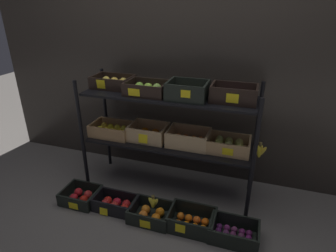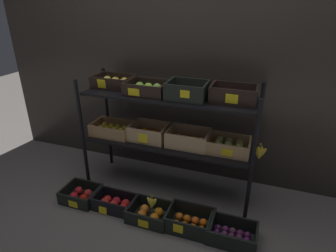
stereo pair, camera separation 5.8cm
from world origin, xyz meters
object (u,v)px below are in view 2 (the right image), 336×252
crate_ground_left_apple_red (115,203)px  crate_ground_tangerine (190,222)px  crate_ground_orange (150,214)px  display_rack (168,119)px  crate_ground_plum (232,235)px  crate_ground_apple_red (81,195)px  banana_bunch_loose (152,202)px

crate_ground_left_apple_red → crate_ground_tangerine: crate_ground_tangerine is taller
crate_ground_orange → crate_ground_tangerine: 0.33m
display_rack → crate_ground_plum: display_rack is taller
crate_ground_left_apple_red → display_rack: bearing=52.4°
crate_ground_left_apple_red → crate_ground_tangerine: bearing=-0.4°
display_rack → crate_ground_apple_red: display_rack is taller
display_rack → banana_bunch_loose: (0.02, -0.44, -0.53)m
display_rack → crate_ground_apple_red: bearing=-147.8°
crate_ground_tangerine → banana_bunch_loose: size_ratio=3.09×
crate_ground_apple_red → crate_ground_orange: 0.67m
banana_bunch_loose → crate_ground_plum: bearing=-0.3°
crate_ground_apple_red → crate_ground_plum: crate_ground_plum is taller
crate_ground_tangerine → banana_bunch_loose: bearing=-177.0°
crate_ground_plum → display_rack: bearing=146.0°
crate_ground_apple_red → crate_ground_left_apple_red: crate_ground_left_apple_red is taller
display_rack → crate_ground_orange: 0.79m
crate_ground_apple_red → crate_ground_plum: size_ratio=0.85×
crate_ground_tangerine → crate_ground_plum: 0.32m
display_rack → crate_ground_orange: size_ratio=4.66×
crate_ground_orange → banana_bunch_loose: banana_bunch_loose is taller
crate_ground_plum → crate_ground_left_apple_red: bearing=178.6°
crate_ground_orange → banana_bunch_loose: size_ratio=2.91×
crate_ground_tangerine → banana_bunch_loose: 0.33m
crate_ground_orange → crate_ground_left_apple_red: bearing=176.8°
display_rack → crate_ground_plum: (0.66, -0.44, -0.66)m
crate_ground_orange → crate_ground_apple_red: bearing=178.3°
crate_ground_left_apple_red → banana_bunch_loose: (0.35, -0.02, 0.12)m
display_rack → crate_ground_apple_red: size_ratio=5.13×
crate_ground_apple_red → crate_ground_left_apple_red: 0.34m
banana_bunch_loose → display_rack: bearing=93.2°
crate_ground_left_apple_red → crate_ground_orange: same height
crate_ground_tangerine → crate_ground_plum: bearing=-3.4°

